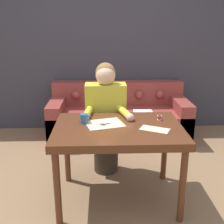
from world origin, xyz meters
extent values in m
plane|color=#846647|center=(0.00, 0.00, 0.00)|extent=(16.00, 16.00, 0.00)
cube|color=#383842|center=(0.00, 1.98, 1.30)|extent=(8.00, 0.06, 2.60)
cube|color=#562D19|center=(0.06, -0.04, 0.73)|extent=(1.17, 0.82, 0.07)
cylinder|color=#562D19|center=(-0.46, -0.39, 0.35)|extent=(0.06, 0.06, 0.69)
cylinder|color=#562D19|center=(0.59, -0.39, 0.35)|extent=(0.06, 0.06, 0.69)
cylinder|color=#562D19|center=(-0.46, 0.32, 0.35)|extent=(0.06, 0.06, 0.69)
cylinder|color=#562D19|center=(0.59, 0.32, 0.35)|extent=(0.06, 0.06, 0.69)
cube|color=brown|center=(0.17, 1.49, 0.22)|extent=(2.00, 0.87, 0.44)
cube|color=brown|center=(0.17, 1.82, 0.62)|extent=(2.00, 0.22, 0.36)
cube|color=brown|center=(-0.74, 1.49, 0.30)|extent=(0.20, 0.87, 0.60)
cube|color=brown|center=(1.07, 1.49, 0.30)|extent=(0.20, 0.87, 0.60)
sphere|color=brown|center=(-0.48, 1.69, 0.62)|extent=(0.13, 0.13, 0.13)
sphere|color=brown|center=(-0.15, 1.69, 0.62)|extent=(0.13, 0.13, 0.13)
sphere|color=brown|center=(0.17, 1.69, 0.62)|extent=(0.13, 0.13, 0.13)
sphere|color=brown|center=(0.49, 1.69, 0.62)|extent=(0.13, 0.13, 0.13)
sphere|color=brown|center=(0.81, 1.69, 0.62)|extent=(0.13, 0.13, 0.13)
cube|color=white|center=(0.51, 1.38, 0.44)|extent=(0.29, 0.25, 0.00)
cylinder|color=#33281E|center=(-0.04, 0.53, 0.24)|extent=(0.28, 0.28, 0.48)
cube|color=gold|center=(-0.04, 0.53, 0.76)|extent=(0.44, 0.22, 0.55)
sphere|color=#DBAD8E|center=(-0.04, 0.51, 1.13)|extent=(0.21, 0.21, 0.21)
sphere|color=olive|center=(-0.04, 0.54, 1.16)|extent=(0.21, 0.21, 0.21)
cylinder|color=gold|center=(-0.23, 0.27, 0.80)|extent=(0.11, 0.32, 0.07)
sphere|color=#DBAD8E|center=(-0.25, 0.11, 0.80)|extent=(0.08, 0.08, 0.08)
cylinder|color=gold|center=(0.15, 0.27, 0.80)|extent=(0.15, 0.32, 0.07)
sphere|color=#DBAD8E|center=(0.19, 0.11, 0.80)|extent=(0.08, 0.08, 0.08)
cube|color=beige|center=(-0.06, 0.04, 0.77)|extent=(0.40, 0.35, 0.00)
cube|color=beige|center=(0.38, -0.12, 0.77)|extent=(0.29, 0.23, 0.00)
cube|color=silver|center=(0.04, 0.07, 0.77)|extent=(0.11, 0.08, 0.00)
cube|color=black|center=(-0.05, 0.01, 0.77)|extent=(0.07, 0.05, 0.00)
torus|color=black|center=(-0.08, -0.01, 0.77)|extent=(0.04, 0.04, 0.01)
cube|color=silver|center=(0.05, 0.05, 0.77)|extent=(0.12, 0.04, 0.00)
cube|color=black|center=(-0.05, 0.03, 0.77)|extent=(0.08, 0.03, 0.00)
torus|color=black|center=(-0.09, 0.02, 0.77)|extent=(0.04, 0.04, 0.01)
cylinder|color=silver|center=(-0.01, 0.04, 0.77)|extent=(0.01, 0.01, 0.01)
cylinder|color=#335B84|center=(-0.25, 0.07, 0.81)|extent=(0.08, 0.08, 0.09)
torus|color=#335B84|center=(-0.20, 0.07, 0.81)|extent=(0.05, 0.01, 0.05)
cylinder|color=red|center=(0.48, 0.13, 0.79)|extent=(0.03, 0.03, 0.04)
cylinder|color=beige|center=(0.48, 0.13, 0.81)|extent=(0.04, 0.04, 0.00)
cylinder|color=beige|center=(0.48, 0.13, 0.77)|extent=(0.04, 0.04, 0.00)
camera|label=1|loc=(-0.08, -2.43, 1.68)|focal=45.00mm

